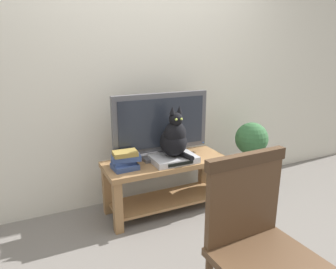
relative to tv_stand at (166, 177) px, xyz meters
The scene contains 9 objects.
ground_plane 0.71m from the tv_stand, 95.37° to the right, with size 12.00×12.00×0.00m, color slate.
back_wall 1.15m from the tv_stand, 97.86° to the left, with size 7.00×0.12×2.80m, color beige.
tv_stand is the anchor object (origin of this frame).
tv 0.47m from the tv_stand, 89.98° to the left, with size 0.90×0.20×0.59m.
media_box 0.20m from the tv_stand, 49.55° to the right, with size 0.40×0.29×0.06m.
cat 0.39m from the tv_stand, 54.98° to the right, with size 0.23×0.32×0.45m.
wooden_chair 1.41m from the tv_stand, 95.96° to the right, with size 0.48×0.48×0.98m.
book_stack 0.45m from the tv_stand, behind, with size 0.26×0.18×0.15m.
potted_plant 0.95m from the tv_stand, ahead, with size 0.33×0.33×0.74m.
Camera 1 is at (-1.03, -1.73, 1.47)m, focal length 32.77 mm.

